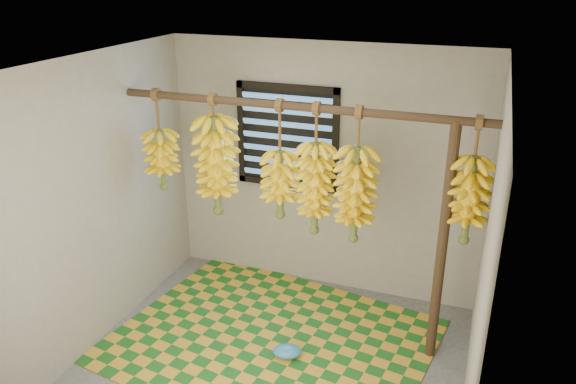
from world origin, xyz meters
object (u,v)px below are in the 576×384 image
at_px(banana_bunch_b, 216,166).
at_px(banana_bunch_e, 355,195).
at_px(banana_bunch_f, 469,200).
at_px(banana_bunch_c, 280,184).
at_px(woven_mat, 271,341).
at_px(plastic_bag, 287,351).
at_px(banana_bunch_a, 162,159).
at_px(banana_bunch_d, 315,188).
at_px(support_post, 442,248).

xyz_separation_m(banana_bunch_b, banana_bunch_e, (1.21, 0.00, -0.09)).
distance_m(banana_bunch_e, banana_bunch_f, 0.85).
xyz_separation_m(banana_bunch_c, banana_bunch_e, (0.63, -0.00, -0.01)).
bearing_deg(banana_bunch_f, woven_mat, -168.75).
distance_m(woven_mat, plastic_bag, 0.26).
height_order(woven_mat, banana_bunch_a, banana_bunch_a).
relative_size(banana_bunch_b, banana_bunch_e, 0.95).
bearing_deg(woven_mat, banana_bunch_c, 93.92).
height_order(plastic_bag, banana_bunch_a, banana_bunch_a).
height_order(banana_bunch_b, banana_bunch_c, same).
distance_m(banana_bunch_d, banana_bunch_e, 0.33).
distance_m(banana_bunch_c, banana_bunch_e, 0.63).
bearing_deg(banana_bunch_f, banana_bunch_e, -180.00).
bearing_deg(banana_bunch_f, banana_bunch_a, -180.00).
bearing_deg(banana_bunch_e, banana_bunch_b, 180.00).
relative_size(plastic_bag, banana_bunch_c, 0.24).
distance_m(support_post, banana_bunch_a, 2.47).
bearing_deg(banana_bunch_f, support_post, 180.00).
distance_m(plastic_bag, banana_bunch_f, 1.90).
bearing_deg(banana_bunch_f, banana_bunch_d, 180.00).
height_order(banana_bunch_e, banana_bunch_f, same).
bearing_deg(banana_bunch_f, plastic_bag, -160.56).
xyz_separation_m(woven_mat, banana_bunch_b, (-0.60, 0.29, 1.43)).
distance_m(woven_mat, banana_bunch_d, 1.40).
bearing_deg(banana_bunch_c, banana_bunch_d, 0.00).
height_order(support_post, banana_bunch_d, banana_bunch_d).
bearing_deg(banana_bunch_a, banana_bunch_c, 0.00).
relative_size(support_post, banana_bunch_a, 2.24).
distance_m(banana_bunch_a, banana_bunch_f, 2.58).
relative_size(plastic_bag, banana_bunch_f, 0.25).
xyz_separation_m(support_post, banana_bunch_a, (-2.43, -0.00, 0.43)).
height_order(woven_mat, banana_bunch_e, banana_bunch_e).
xyz_separation_m(banana_bunch_c, banana_bunch_d, (0.30, 0.00, 0.00)).
bearing_deg(banana_bunch_d, banana_bunch_b, -180.00).
distance_m(banana_bunch_a, banana_bunch_d, 1.41).
distance_m(plastic_bag, banana_bunch_d, 1.37).
bearing_deg(banana_bunch_d, banana_bunch_e, -0.00).
xyz_separation_m(woven_mat, banana_bunch_a, (-1.13, 0.29, 1.42)).
height_order(support_post, plastic_bag, support_post).
bearing_deg(support_post, banana_bunch_e, -180.00).
distance_m(support_post, banana_bunch_d, 1.08).
relative_size(banana_bunch_d, banana_bunch_f, 1.12).
height_order(support_post, banana_bunch_c, banana_bunch_c).
xyz_separation_m(banana_bunch_b, banana_bunch_d, (0.88, 0.00, -0.08)).
height_order(woven_mat, banana_bunch_b, banana_bunch_b).
xyz_separation_m(plastic_bag, banana_bunch_e, (0.40, 0.44, 1.28)).
bearing_deg(banana_bunch_b, banana_bunch_d, 0.00).
bearing_deg(banana_bunch_a, woven_mat, -14.40).
distance_m(plastic_bag, banana_bunch_c, 1.38).
bearing_deg(banana_bunch_e, banana_bunch_a, 180.00).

